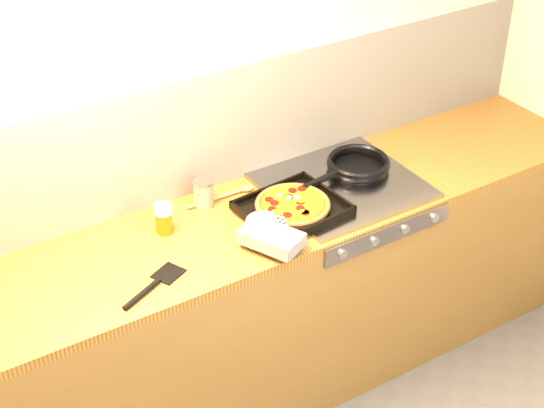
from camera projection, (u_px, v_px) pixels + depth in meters
room_shell at (209, 132)px, 3.26m from camera, size 3.20×3.20×3.20m
counter_run at (249, 309)px, 3.44m from camera, size 3.20×0.62×0.90m
stovetop at (342, 186)px, 3.39m from camera, size 0.60×0.56×0.02m
pizza_on_tray at (285, 214)px, 3.16m from camera, size 0.50×0.46×0.06m
frying_pan at (357, 165)px, 3.46m from camera, size 0.46×0.30×0.04m
tomato_can at (203, 193)px, 3.25m from camera, size 0.08×0.08×0.11m
juice_glass at (164, 219)px, 3.10m from camera, size 0.09×0.09×0.12m
wooden_spoon at (227, 195)px, 3.32m from camera, size 0.30×0.04×0.02m
black_spatula at (153, 285)px, 2.86m from camera, size 0.28×0.17×0.02m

